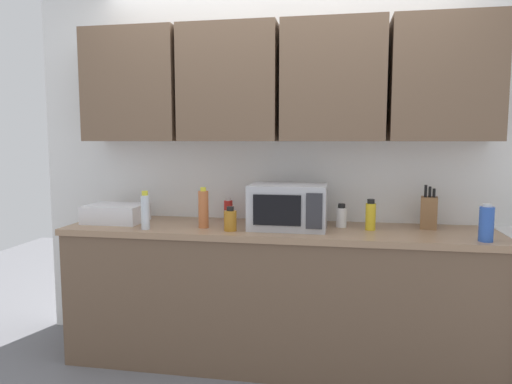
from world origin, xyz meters
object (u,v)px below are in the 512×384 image
(knife_block, at_px, (429,212))
(bottle_yellow_mustard, at_px, (371,216))
(bottle_red_sauce, at_px, (228,210))
(bottle_clear_tall, at_px, (145,211))
(microwave, at_px, (288,206))
(bottle_spice_jar, at_px, (203,209))
(bottle_blue_cleaner, at_px, (486,224))
(dish_rack, at_px, (116,213))
(bottle_amber_vinegar, at_px, (230,220))
(bottle_white_jar, at_px, (341,216))

(knife_block, height_order, bottle_yellow_mustard, knife_block)
(bottle_red_sauce, xyz_separation_m, bottle_clear_tall, (-0.44, -0.40, 0.04))
(microwave, xyz_separation_m, bottle_clear_tall, (-0.88, -0.20, -0.03))
(bottle_red_sauce, xyz_separation_m, bottle_spice_jar, (-0.10, -0.28, 0.05))
(bottle_clear_tall, height_order, bottle_blue_cleaner, bottle_clear_tall)
(dish_rack, height_order, knife_block, knife_block)
(bottle_blue_cleaner, distance_m, bottle_yellow_mustard, 0.65)
(bottle_yellow_mustard, bearing_deg, bottle_amber_vinegar, -167.95)
(microwave, bearing_deg, bottle_white_jar, 15.60)
(bottle_amber_vinegar, bearing_deg, bottle_white_jar, 20.28)
(bottle_blue_cleaner, bearing_deg, dish_rack, 174.78)
(knife_block, bearing_deg, dish_rack, -176.14)
(bottle_red_sauce, height_order, bottle_blue_cleaner, bottle_blue_cleaner)
(dish_rack, height_order, bottle_white_jar, bottle_white_jar)
(dish_rack, relative_size, bottle_blue_cleaner, 1.81)
(microwave, relative_size, bottle_yellow_mustard, 2.48)
(bottle_blue_cleaner, relative_size, bottle_yellow_mustard, 1.08)
(knife_block, distance_m, bottle_red_sauce, 1.31)
(knife_block, bearing_deg, bottle_yellow_mustard, -161.71)
(microwave, distance_m, bottle_amber_vinegar, 0.38)
(microwave, xyz_separation_m, bottle_blue_cleaner, (1.12, -0.20, -0.04))
(knife_block, bearing_deg, bottle_amber_vinegar, -166.04)
(microwave, xyz_separation_m, dish_rack, (-1.18, 0.01, -0.08))
(knife_block, height_order, bottle_blue_cleaner, knife_block)
(bottle_white_jar, bearing_deg, bottle_yellow_mustard, -20.74)
(knife_block, xyz_separation_m, bottle_white_jar, (-0.54, -0.05, -0.03))
(bottle_red_sauce, height_order, bottle_spice_jar, bottle_spice_jar)
(microwave, bearing_deg, bottle_amber_vinegar, -155.40)
(dish_rack, distance_m, bottle_blue_cleaner, 2.31)
(bottle_blue_cleaner, bearing_deg, bottle_red_sauce, 165.76)
(microwave, height_order, bottle_spice_jar, microwave)
(bottle_amber_vinegar, xyz_separation_m, bottle_spice_jar, (-0.19, 0.07, 0.05))
(bottle_blue_cleaner, height_order, bottle_spice_jar, bottle_spice_jar)
(dish_rack, distance_m, bottle_white_jar, 1.52)
(microwave, height_order, bottle_clear_tall, microwave)
(bottle_blue_cleaner, distance_m, bottle_amber_vinegar, 1.46)
(knife_block, relative_size, bottle_yellow_mustard, 1.43)
(knife_block, bearing_deg, bottle_red_sauce, 177.99)
(bottle_blue_cleaner, bearing_deg, bottle_amber_vinegar, 178.18)
(knife_block, height_order, bottle_spice_jar, knife_block)
(bottle_red_sauce, bearing_deg, knife_block, -2.01)
(bottle_spice_jar, bearing_deg, bottle_blue_cleaner, -4.05)
(microwave, relative_size, bottle_amber_vinegar, 3.19)
(knife_block, xyz_separation_m, bottle_spice_jar, (-1.41, -0.23, 0.02))
(bottle_red_sauce, relative_size, bottle_clear_tall, 0.66)
(bottle_clear_tall, relative_size, bottle_white_jar, 1.60)
(bottle_red_sauce, distance_m, bottle_blue_cleaner, 1.60)
(dish_rack, bearing_deg, bottle_red_sauce, 13.98)
(bottle_yellow_mustard, bearing_deg, bottle_white_jar, 159.26)
(microwave, height_order, knife_block, microwave)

